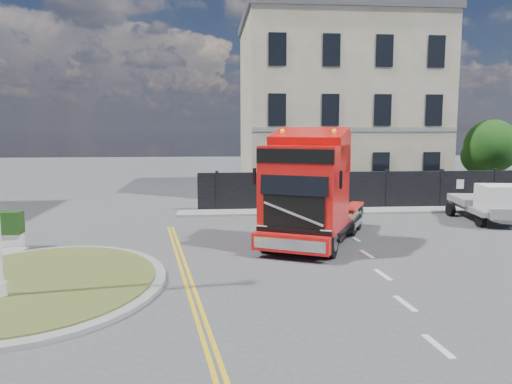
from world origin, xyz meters
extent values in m
plane|color=#424244|center=(0.00, 0.00, 0.00)|extent=(120.00, 120.00, 0.00)
cylinder|color=gray|center=(-7.00, -3.00, 0.06)|extent=(6.80, 6.80, 0.12)
cylinder|color=#3B481D|center=(-7.00, -3.00, 0.14)|extent=(6.20, 6.20, 0.05)
cube|color=black|center=(6.00, 9.00, 1.00)|extent=(18.00, 0.25, 2.00)
cube|color=beige|center=(6.00, 16.50, 5.50)|extent=(12.00, 10.00, 11.00)
cube|color=#4B4B50|center=(6.00, 16.50, 11.25)|extent=(12.30, 10.30, 0.50)
cube|color=beige|center=(3.00, 16.50, 12.00)|extent=(0.80, 0.80, 1.60)
cube|color=beige|center=(9.00, 16.50, 12.00)|extent=(0.80, 0.80, 1.60)
cylinder|color=#382619|center=(14.50, 12.00, 1.20)|extent=(0.24, 0.24, 2.40)
sphere|color=#113811|center=(14.50, 12.00, 3.20)|extent=(3.20, 3.20, 3.20)
sphere|color=#113811|center=(14.00, 12.40, 2.60)|extent=(2.20, 2.20, 2.20)
cube|color=gray|center=(6.00, 8.10, 0.06)|extent=(20.00, 1.60, 0.12)
cube|color=black|center=(1.76, 2.10, 0.78)|extent=(5.16, 6.97, 0.47)
cube|color=red|center=(0.96, 0.47, 2.23)|extent=(3.51, 3.56, 2.90)
cube|color=red|center=(1.44, 1.45, 3.42)|extent=(2.73, 1.98, 1.45)
cube|color=black|center=(0.37, -0.71, 2.64)|extent=(2.07, 1.06, 1.09)
cube|color=red|center=(0.22, -1.01, 0.57)|extent=(2.48, 1.47, 0.57)
cylinder|color=black|center=(-0.41, 0.23, 0.54)|extent=(0.77, 1.11, 1.08)
cylinder|color=gray|center=(-0.41, 0.23, 0.54)|extent=(0.60, 0.70, 0.59)
cylinder|color=black|center=(1.59, -0.76, 0.54)|extent=(0.77, 1.11, 1.08)
cylinder|color=gray|center=(1.59, -0.76, 0.54)|extent=(0.60, 0.70, 0.59)
cylinder|color=black|center=(1.21, 3.52, 0.54)|extent=(0.77, 1.11, 1.08)
cylinder|color=gray|center=(1.21, 3.52, 0.54)|extent=(0.60, 0.70, 0.59)
cylinder|color=black|center=(3.22, 2.54, 0.54)|extent=(0.77, 1.11, 1.08)
cylinder|color=gray|center=(3.22, 2.54, 0.54)|extent=(0.60, 0.70, 0.59)
cylinder|color=black|center=(1.76, 4.64, 0.54)|extent=(0.77, 1.11, 1.08)
cylinder|color=gray|center=(1.76, 4.64, 0.54)|extent=(0.60, 0.70, 0.59)
cylinder|color=black|center=(3.77, 3.65, 0.54)|extent=(0.77, 1.11, 1.08)
cylinder|color=gray|center=(3.77, 3.65, 0.54)|extent=(0.60, 0.70, 0.59)
cube|color=slate|center=(10.20, 5.12, 0.64)|extent=(2.39, 4.60, 0.23)
cube|color=silver|center=(10.20, 3.75, 1.23)|extent=(1.97, 1.89, 1.19)
cylinder|color=black|center=(9.33, 3.75, 0.32)|extent=(0.23, 0.64, 0.64)
cylinder|color=black|center=(9.33, 6.49, 0.32)|extent=(0.23, 0.64, 0.64)
cylinder|color=black|center=(11.07, 6.49, 0.32)|extent=(0.23, 0.64, 0.64)
camera|label=1|loc=(-2.33, -16.56, 4.24)|focal=35.00mm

